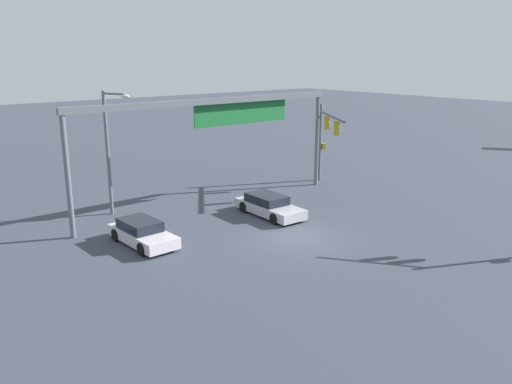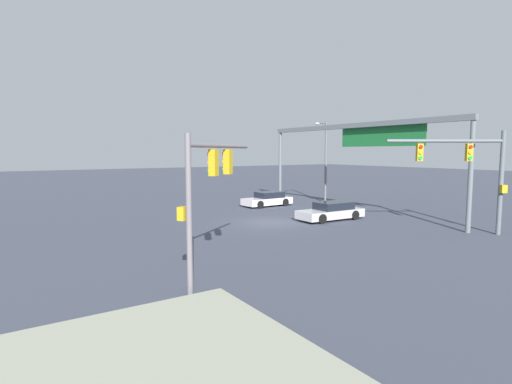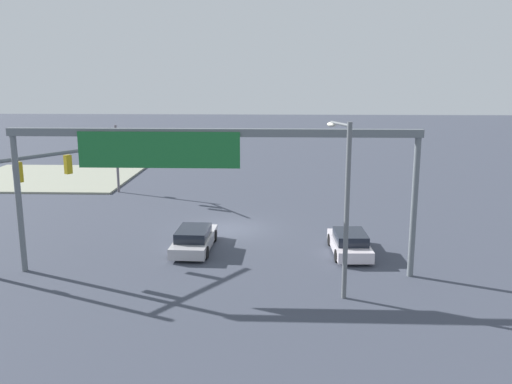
{
  "view_description": "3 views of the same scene",
  "coord_description": "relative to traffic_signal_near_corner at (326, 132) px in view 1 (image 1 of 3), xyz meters",
  "views": [
    {
      "loc": [
        -17.56,
        -18.15,
        9.18
      ],
      "look_at": [
        -2.14,
        0.72,
        2.68
      ],
      "focal_mm": 36.07,
      "sensor_mm": 36.0,
      "label": 1
    },
    {
      "loc": [
        21.17,
        -15.17,
        4.61
      ],
      "look_at": [
        2.32,
        -2.76,
        2.34
      ],
      "focal_mm": 28.15,
      "sensor_mm": 36.0,
      "label": 2
    },
    {
      "loc": [
        -2.83,
        31.66,
        9.17
      ],
      "look_at": [
        -1.54,
        -2.3,
        1.77
      ],
      "focal_mm": 38.97,
      "sensor_mm": 36.0,
      "label": 3
    }
  ],
  "objects": [
    {
      "name": "streetlamp_curved_arm",
      "position": [
        -14.89,
        2.91,
        0.32
      ],
      "size": [
        0.89,
        2.0,
        7.26
      ],
      "rotation": [
        0.0,
        0.0,
        -1.23
      ],
      "color": "slate",
      "rests_on": "ground"
    },
    {
      "name": "sedan_car_approaching",
      "position": [
        -15.91,
        -2.61,
        -3.33
      ],
      "size": [
        1.95,
        4.35,
        1.21
      ],
      "rotation": [
        0.0,
        0.0,
        -1.53
      ],
      "color": "silver",
      "rests_on": "ground"
    },
    {
      "name": "traffic_signal_near_corner",
      "position": [
        0.0,
        0.0,
        0.0
      ],
      "size": [
        3.99,
        5.51,
        5.77
      ],
      "rotation": [
        0.0,
        0.0,
        -2.15
      ],
      "color": "slate",
      "rests_on": "ground"
    },
    {
      "name": "ground_plane",
      "position": [
        -9.33,
        -6.91,
        -3.9
      ],
      "size": [
        179.11,
        179.11,
        0.0
      ],
      "primitive_type": "plane",
      "color": "#3B404E"
    },
    {
      "name": "sedan_car_waiting_far",
      "position": [
        -7.86,
        -2.98,
        -3.32
      ],
      "size": [
        2.01,
        4.76,
        1.21
      ],
      "rotation": [
        0.0,
        0.0,
        -1.6
      ],
      "color": "#B1AEB3",
      "rests_on": "ground"
    },
    {
      "name": "overhead_sign_gantry",
      "position": [
        -8.81,
        0.52,
        1.67
      ],
      "size": [
        18.33,
        0.43,
        6.71
      ],
      "color": "slate",
      "rests_on": "ground"
    }
  ]
}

